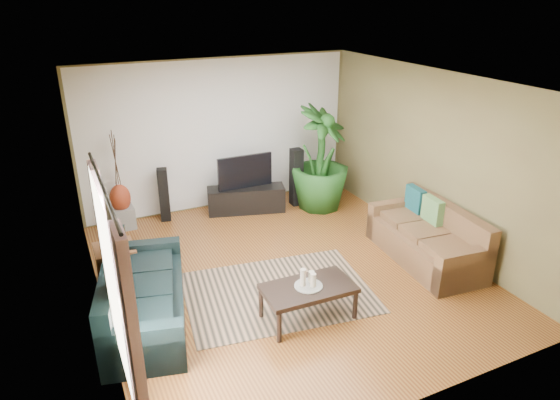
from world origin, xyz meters
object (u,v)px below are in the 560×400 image
side_table (116,265)px  sofa_left (145,291)px  coffee_table (308,302)px  potted_plant (321,159)px  sofa_right (426,234)px  tv_stand (246,199)px  speaker_left (164,195)px  vase (120,198)px  pedestal (123,217)px  television (245,172)px  speaker_right (296,177)px

side_table → sofa_left: bearing=-79.7°
coffee_table → potted_plant: size_ratio=0.59×
sofa_right → side_table: 4.45m
tv_stand → speaker_left: size_ratio=1.46×
vase → coffee_table: bearing=-65.5°
vase → pedestal: bearing=0.0°
sofa_left → speaker_left: speaker_left is taller
vase → television: bearing=-6.4°
sofa_right → potted_plant: bearing=-163.9°
tv_stand → television: (0.00, 0.02, 0.53)m
sofa_left → speaker_right: (3.28, 2.44, 0.12)m
speaker_left → pedestal: 0.78m
tv_stand → speaker_left: 1.47m
coffee_table → potted_plant: bearing=59.9°
television → speaker_right: speaker_right is taller
speaker_right → pedestal: speaker_right is taller
sofa_left → speaker_left: (0.89, 2.80, 0.05)m
coffee_table → tv_stand: size_ratio=0.80×
pedestal → vase: 0.36m
potted_plant → vase: (-3.45, 0.66, -0.40)m
coffee_table → speaker_left: size_ratio=1.17×
tv_stand → television: 0.53m
sofa_left → coffee_table: 1.97m
sofa_left → side_table: size_ratio=3.75×
sofa_left → sofa_right: (4.06, -0.25, 0.00)m
tv_stand → pedestal: tv_stand is taller
sofa_left → pedestal: (0.16, 2.80, -0.24)m
speaker_right → vase: bearing=175.1°
coffee_table → side_table: size_ratio=2.02×
coffee_table → speaker_right: (1.48, 3.23, 0.31)m
tv_stand → side_table: (-2.50, -1.48, 0.04)m
vase → tv_stand: bearing=-7.0°
sofa_right → side_table: bearing=-101.7°
sofa_left → television: size_ratio=2.03×
coffee_table → tv_stand: 3.37m
television → pedestal: (-2.15, 0.24, -0.58)m
potted_plant → side_table: bearing=-164.2°
sofa_left → sofa_right: size_ratio=1.06×
potted_plant → television: bearing=162.1°
sofa_left → tv_stand: 3.44m
pedestal → coffee_table: bearing=-65.5°
sofa_right → potted_plant: (-0.45, 2.39, 0.52)m
tv_stand → pedestal: size_ratio=3.72×
television → speaker_right: size_ratio=0.94×
tv_stand → vase: size_ratio=2.91×
television → speaker_right: (0.97, -0.12, -0.22)m
speaker_left → potted_plant: potted_plant is taller
speaker_left → vase: size_ratio=1.99×
television → potted_plant: (1.30, -0.42, 0.18)m
tv_stand → speaker_left: speaker_left is taller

